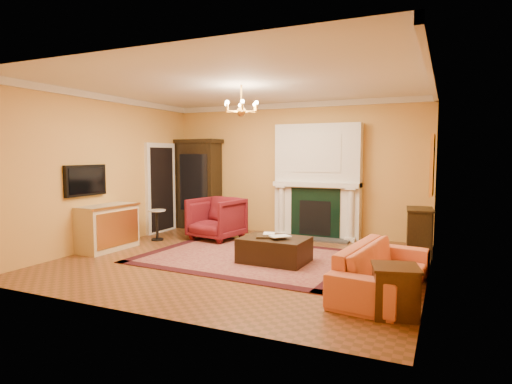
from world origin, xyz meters
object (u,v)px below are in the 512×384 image
Objects in this scene: commode at (107,227)px; console_table at (419,233)px; pedestal_table at (157,223)px; wingback_armchair at (216,217)px; coral_sofa at (383,261)px; leather_ottoman at (275,250)px; china_cabinet at (199,186)px; end_table at (395,292)px.

console_table is (5.51, 2.01, -0.02)m from commode.
wingback_armchair is at bearing 28.27° from pedestal_table.
console_table is at bearing 0.10° from coral_sofa.
console_table is at bearing 38.36° from leather_ottoman.
console_table is at bearing 9.64° from pedestal_table.
china_cabinet is 1.90× the size of leather_ottoman.
commode is at bearing 92.16° from coral_sofa.
wingback_armchair is at bearing 146.70° from leather_ottoman.
china_cabinet is 2.11× the size of wingback_armchair.
wingback_armchair is 4.09m from console_table.
commode is 0.54× the size of coral_sofa.
china_cabinet reaches higher than pedestal_table.
console_table is (0.06, 3.29, 0.14)m from end_table.
leather_ottoman is at bearing -25.18° from wingback_armchair.
commode reaches higher than coral_sofa.
wingback_armchair is at bearing 143.16° from end_table.
coral_sofa is at bearing -22.09° from leather_ottoman.
wingback_armchair is 0.90× the size of leather_ottoman.
pedestal_table is 0.80× the size of console_table.
console_table is (5.18, -0.79, -0.64)m from china_cabinet.
wingback_armchair is 0.86× the size of commode.
wingback_armchair reaches higher than leather_ottoman.
commode reaches higher than pedestal_table.
commode reaches higher than end_table.
commode is at bearing -105.68° from pedestal_table.
coral_sofa is 0.88m from end_table.
coral_sofa is (3.78, -2.18, -0.08)m from wingback_armchair.
china_cabinet is 3.83× the size of end_table.
wingback_armchair reaches higher than console_table.
china_cabinet is at bearing 165.73° from console_table.
pedestal_table is 1.20× the size of end_table.
coral_sofa reaches higher than leather_ottoman.
pedestal_table is at bearing 76.72° from commode.
leather_ottoman is (3.31, 0.40, -0.21)m from commode.
wingback_armchair is 1.27m from pedestal_table.
coral_sofa is 2.09m from leather_ottoman.
china_cabinet is at bearing 63.36° from coral_sofa.
console_table is 2.74m from leather_ottoman.
china_cabinet is 2.56× the size of console_table.
end_table is (0.24, -0.83, -0.14)m from coral_sofa.
china_cabinet is 1.81× the size of commode.
end_table is (4.02, -3.01, -0.22)m from wingback_armchair.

